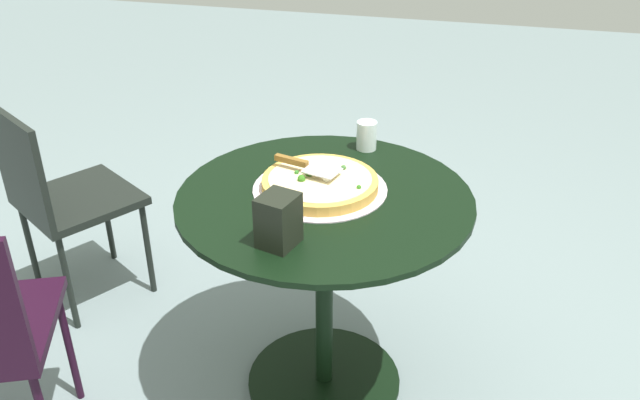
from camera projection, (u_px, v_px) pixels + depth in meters
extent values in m
plane|color=slate|center=(324.00, 381.00, 2.31)|extent=(10.00, 10.00, 0.00)
cylinder|color=black|center=(325.00, 198.00, 1.96)|extent=(0.87, 0.87, 0.02)
cylinder|color=black|center=(324.00, 296.00, 2.13)|extent=(0.06, 0.06, 0.69)
cylinder|color=black|center=(324.00, 379.00, 2.30)|extent=(0.52, 0.52, 0.02)
cylinder|color=silver|center=(320.00, 189.00, 1.99)|extent=(0.40, 0.40, 0.00)
cylinder|color=gold|center=(320.00, 183.00, 1.98)|extent=(0.34, 0.34, 0.03)
cylinder|color=beige|center=(320.00, 178.00, 1.97)|extent=(0.31, 0.31, 0.00)
sphere|color=#327627|center=(297.00, 172.00, 1.99)|extent=(0.01, 0.01, 0.01)
sphere|color=#F3E4CB|center=(325.00, 178.00, 1.96)|extent=(0.02, 0.02, 0.02)
sphere|color=#33711C|center=(301.00, 179.00, 1.95)|extent=(0.02, 0.02, 0.02)
sphere|color=#37691C|center=(309.00, 174.00, 1.98)|extent=(0.02, 0.02, 0.02)
sphere|color=#DEEAC2|center=(305.00, 164.00, 2.04)|extent=(0.01, 0.01, 0.01)
sphere|color=silver|center=(326.00, 179.00, 1.95)|extent=(0.02, 0.02, 0.02)
sphere|color=#30741F|center=(359.00, 187.00, 1.91)|extent=(0.01, 0.01, 0.01)
sphere|color=#3A6931|center=(344.00, 168.00, 2.02)|extent=(0.02, 0.02, 0.02)
cube|color=silver|center=(322.00, 170.00, 1.97)|extent=(0.12, 0.10, 0.00)
cube|color=brown|center=(291.00, 161.00, 2.01)|extent=(0.11, 0.05, 0.02)
cylinder|color=silver|center=(367.00, 135.00, 2.21)|extent=(0.07, 0.07, 0.10)
cube|color=black|center=(278.00, 221.00, 1.70)|extent=(0.11, 0.12, 0.14)
cube|color=black|center=(79.00, 199.00, 2.56)|extent=(0.54, 0.54, 0.03)
cube|color=black|center=(20.00, 166.00, 2.35)|extent=(0.35, 0.23, 0.38)
cylinder|color=black|center=(107.00, 217.00, 2.87)|extent=(0.02, 0.02, 0.41)
cylinder|color=black|center=(148.00, 249.00, 2.66)|extent=(0.02, 0.02, 0.41)
cylinder|color=black|center=(31.00, 247.00, 2.67)|extent=(0.02, 0.02, 0.41)
cylinder|color=black|center=(68.00, 283.00, 2.46)|extent=(0.02, 0.02, 0.41)
cylinder|color=black|center=(69.00, 346.00, 2.14)|extent=(0.02, 0.02, 0.44)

